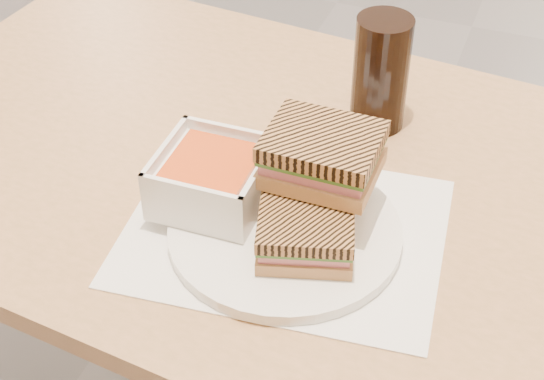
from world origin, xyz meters
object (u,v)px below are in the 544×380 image
(main_table, at_px, (285,234))
(panini_lower, at_px, (306,235))
(plate, at_px, (285,232))
(soup_bowl, at_px, (213,180))
(cola_glass, at_px, (381,73))

(main_table, distance_m, panini_lower, 0.23)
(plate, distance_m, panini_lower, 0.05)
(main_table, height_order, plate, plate)
(main_table, xyz_separation_m, panini_lower, (0.08, -0.15, 0.15))
(main_table, xyz_separation_m, soup_bowl, (-0.06, -0.10, 0.16))
(plate, height_order, cola_glass, cola_glass)
(main_table, bearing_deg, cola_glass, 61.16)
(main_table, height_order, cola_glass, cola_glass)
(plate, distance_m, soup_bowl, 0.11)
(plate, bearing_deg, main_table, 109.46)
(plate, height_order, soup_bowl, soup_bowl)
(plate, xyz_separation_m, soup_bowl, (-0.10, 0.02, 0.04))
(main_table, xyz_separation_m, cola_glass, (0.08, 0.15, 0.19))
(soup_bowl, xyz_separation_m, panini_lower, (0.13, -0.04, -0.01))
(main_table, bearing_deg, soup_bowl, -118.38)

